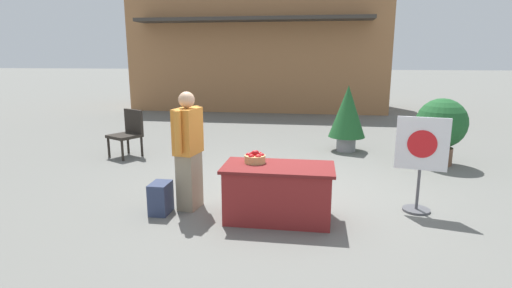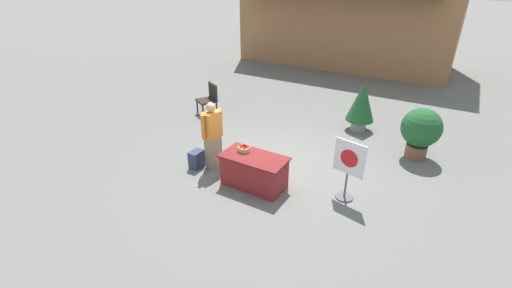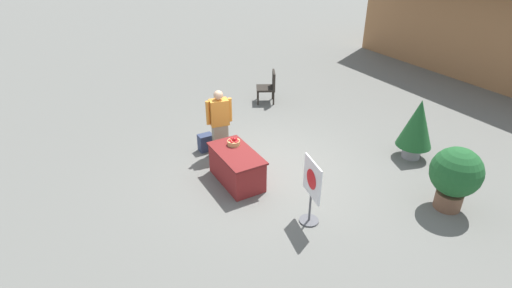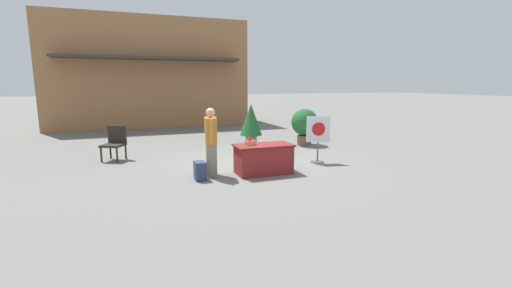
{
  "view_description": "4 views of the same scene",
  "coord_description": "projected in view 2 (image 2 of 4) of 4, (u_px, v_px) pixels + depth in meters",
  "views": [
    {
      "loc": [
        0.48,
        -5.7,
        2.05
      ],
      "look_at": [
        -0.32,
        -0.41,
        0.87
      ],
      "focal_mm": 28.0,
      "sensor_mm": 36.0,
      "label": 1
    },
    {
      "loc": [
        3.26,
        -6.23,
        4.19
      ],
      "look_at": [
        0.01,
        -0.77,
        0.94
      ],
      "focal_mm": 24.0,
      "sensor_mm": 36.0,
      "label": 2
    },
    {
      "loc": [
        6.4,
        -4.04,
        4.8
      ],
      "look_at": [
        0.4,
        -0.63,
        1.01
      ],
      "focal_mm": 28.0,
      "sensor_mm": 36.0,
      "label": 3
    },
    {
      "loc": [
        -2.97,
        -8.4,
        2.15
      ],
      "look_at": [
        -0.11,
        -0.77,
        0.71
      ],
      "focal_mm": 24.0,
      "sensor_mm": 36.0,
      "label": 4
    }
  ],
  "objects": [
    {
      "name": "person_visitor",
      "position": [
        212.0,
        135.0,
        7.81
      ],
      "size": [
        0.33,
        0.6,
        1.6
      ],
      "rotation": [
        0.0,
        0.0,
        -0.16
      ],
      "color": "gray",
      "rests_on": "ground_plane"
    },
    {
      "name": "apple_basket",
      "position": [
        244.0,
        148.0,
        7.33
      ],
      "size": [
        0.27,
        0.27,
        0.16
      ],
      "color": "tan",
      "rests_on": "display_table"
    },
    {
      "name": "potted_plant_far_right",
      "position": [
        362.0,
        103.0,
        9.65
      ],
      "size": [
        0.8,
        0.8,
        1.44
      ],
      "color": "gray",
      "rests_on": "ground_plane"
    },
    {
      "name": "storefront_building",
      "position": [
        348.0,
        6.0,
        15.96
      ],
      "size": [
        9.66,
        4.67,
        5.33
      ],
      "color": "#9E6B42",
      "rests_on": "ground_plane"
    },
    {
      "name": "poster_board",
      "position": [
        348.0,
        168.0,
        6.72
      ],
      "size": [
        0.65,
        0.36,
        1.28
      ],
      "rotation": [
        0.0,
        0.0,
        -1.79
      ],
      "color": "#4C4C51",
      "rests_on": "ground_plane"
    },
    {
      "name": "backpack",
      "position": [
        197.0,
        159.0,
        8.05
      ],
      "size": [
        0.24,
        0.34,
        0.42
      ],
      "color": "#2D3856",
      "rests_on": "ground_plane"
    },
    {
      "name": "potted_plant_near_left",
      "position": [
        421.0,
        130.0,
        8.23
      ],
      "size": [
        0.94,
        0.94,
        1.28
      ],
      "color": "brown",
      "rests_on": "ground_plane"
    },
    {
      "name": "patio_chair",
      "position": [
        209.0,
        97.0,
        10.96
      ],
      "size": [
        0.74,
        0.74,
        0.97
      ],
      "rotation": [
        0.0,
        0.0,
        4.22
      ],
      "color": "#28231E",
      "rests_on": "ground_plane"
    },
    {
      "name": "display_table",
      "position": [
        254.0,
        171.0,
        7.3
      ],
      "size": [
        1.39,
        0.73,
        0.71
      ],
      "color": "maroon",
      "rests_on": "ground_plane"
    },
    {
      "name": "ground_plane",
      "position": [
        272.0,
        166.0,
        8.16
      ],
      "size": [
        120.0,
        120.0,
        0.0
      ],
      "primitive_type": "plane",
      "color": "slate"
    }
  ]
}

